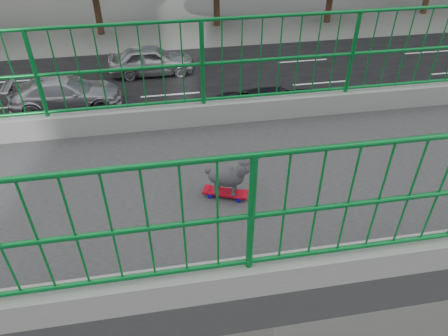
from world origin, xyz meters
name	(u,v)px	position (x,y,z in m)	size (l,w,h in m)	color
road	(175,125)	(-13.00, 0.00, 0.01)	(18.00, 90.00, 0.02)	black
footbridge	(221,286)	(0.00, 0.00, 5.22)	(3.00, 24.00, 7.00)	#2D2D2F
railing	(221,171)	(0.00, 0.00, 7.21)	(3.00, 24.00, 1.42)	gray
skateboard	(225,193)	(0.18, 0.02, 7.05)	(0.31, 0.50, 0.06)	red
poodle	(228,175)	(0.19, 0.05, 7.30)	(0.33, 0.50, 0.44)	#2E2B30
car_0	(70,233)	(-6.00, -3.65, 0.79)	(1.87, 4.66, 1.59)	silver
car_1	(206,159)	(-9.20, 0.91, 0.71)	(1.50, 4.30, 1.42)	#B20707
car_2	(277,108)	(-12.40, 4.58, 0.79)	(2.62, 5.68, 1.58)	black
car_3	(66,93)	(-15.60, -4.94, 0.75)	(2.11, 5.18, 1.50)	#9D9CA1
car_4	(151,60)	(-18.80, -0.79, 0.78)	(1.85, 4.61, 1.57)	#9D9CA1
car_6	(382,140)	(-9.20, 8.00, 0.79)	(2.62, 5.67, 1.58)	#9D9CA1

